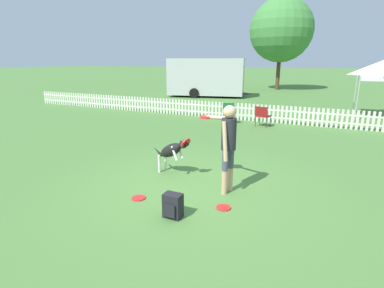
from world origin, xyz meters
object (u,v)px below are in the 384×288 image
(folding_chair_blue_left, at_px, (229,111))
(handler_person, at_px, (227,139))
(frisbee_near_handler, at_px, (223,208))
(equipment_trailer, at_px, (206,77))
(leaping_dog, at_px, (172,150))
(backpack_on_grass, at_px, (173,206))
(frisbee_near_dog, at_px, (139,198))
(folding_chair_center, at_px, (262,115))
(tree_left_grove, at_px, (281,30))

(folding_chair_blue_left, bearing_deg, handler_person, 94.80)
(frisbee_near_handler, bearing_deg, handler_person, 106.63)
(frisbee_near_handler, distance_m, equipment_trailer, 17.35)
(leaping_dog, relative_size, backpack_on_grass, 2.71)
(frisbee_near_dog, bearing_deg, backpack_on_grass, -19.38)
(handler_person, xyz_separation_m, folding_chair_center, (-0.77, 6.39, -0.60))
(frisbee_near_dog, bearing_deg, handler_person, 36.79)
(leaping_dog, bearing_deg, frisbee_near_handler, 71.85)
(frisbee_near_handler, xyz_separation_m, folding_chair_center, (-0.97, 7.08, 0.47))
(frisbee_near_dog, distance_m, folding_chair_blue_left, 7.49)
(handler_person, relative_size, tree_left_grove, 0.22)
(frisbee_near_dog, relative_size, tree_left_grove, 0.03)
(frisbee_near_dog, relative_size, folding_chair_blue_left, 0.29)
(folding_chair_center, xyz_separation_m, equipment_trailer, (-6.11, 8.70, 0.93))
(folding_chair_center, height_order, tree_left_grove, tree_left_grove)
(folding_chair_blue_left, height_order, tree_left_grove, tree_left_grove)
(frisbee_near_handler, height_order, backpack_on_grass, backpack_on_grass)
(frisbee_near_dog, relative_size, backpack_on_grass, 0.63)
(leaping_dog, height_order, equipment_trailer, equipment_trailer)
(handler_person, distance_m, leaping_dog, 1.56)
(frisbee_near_dog, height_order, backpack_on_grass, backpack_on_grass)
(handler_person, xyz_separation_m, folding_chair_blue_left, (-2.16, 6.41, -0.56))
(folding_chair_center, relative_size, equipment_trailer, 0.13)
(backpack_on_grass, xyz_separation_m, equipment_trailer, (-6.44, 16.44, 1.20))
(backpack_on_grass, bearing_deg, folding_chair_blue_left, 102.45)
(leaping_dog, xyz_separation_m, folding_chair_center, (0.66, 6.02, -0.09))
(frisbee_near_handler, height_order, frisbee_near_dog, same)
(handler_person, height_order, equipment_trailer, equipment_trailer)
(folding_chair_center, bearing_deg, folding_chair_blue_left, 8.80)
(frisbee_near_handler, bearing_deg, folding_chair_blue_left, 108.41)
(backpack_on_grass, bearing_deg, frisbee_near_handler, 45.52)
(backpack_on_grass, relative_size, folding_chair_center, 0.51)
(frisbee_near_handler, relative_size, tree_left_grove, 0.03)
(folding_chair_blue_left, xyz_separation_m, tree_left_grove, (-1.07, 16.41, 4.53))
(handler_person, distance_m, frisbee_near_handler, 1.29)
(frisbee_near_dog, bearing_deg, tree_left_grove, 94.45)
(frisbee_near_dog, xyz_separation_m, folding_chair_center, (0.60, 7.41, 0.47))
(frisbee_near_dog, distance_m, backpack_on_grass, 1.00)
(tree_left_grove, bearing_deg, folding_chair_blue_left, -86.28)
(leaping_dog, bearing_deg, tree_left_grove, -160.68)
(folding_chair_center, bearing_deg, equipment_trailer, -45.23)
(backpack_on_grass, height_order, folding_chair_blue_left, folding_chair_blue_left)
(handler_person, relative_size, frisbee_near_dog, 6.65)
(leaping_dog, height_order, folding_chair_center, leaping_dog)
(folding_chair_center, distance_m, tree_left_grove, 17.23)
(frisbee_near_handler, relative_size, equipment_trailer, 0.04)
(leaping_dog, relative_size, tree_left_grove, 0.15)
(handler_person, xyz_separation_m, equipment_trailer, (-6.88, 15.09, 0.32))
(backpack_on_grass, relative_size, folding_chair_blue_left, 0.47)
(folding_chair_blue_left, distance_m, tree_left_grove, 17.05)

